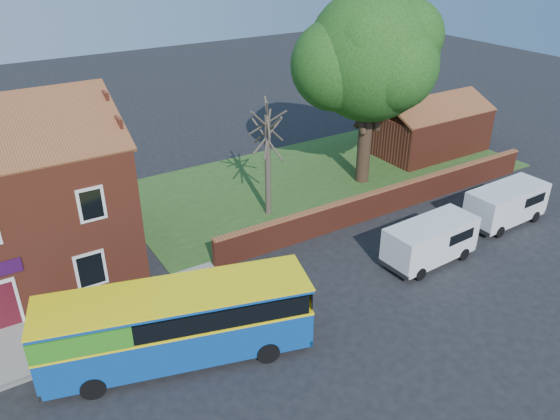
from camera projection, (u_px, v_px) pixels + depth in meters
ground at (249, 375)px, 19.99m from camera, size 120.00×120.00×0.00m
pavement at (17, 351)px, 21.00m from camera, size 18.00×3.50×0.12m
kerb at (25, 380)px, 19.68m from camera, size 18.00×0.15×0.14m
grass_strip at (326, 176)px, 35.86m from camera, size 26.00×12.00×0.04m
boundary_wall at (389, 200)px, 30.98m from camera, size 22.00×0.38×1.60m
outbuilding at (427, 129)px, 39.35m from camera, size 8.20×5.06×4.17m
bus at (168, 323)px, 19.95m from camera, size 10.14×5.03×3.00m
van_near at (430, 240)px, 26.27m from camera, size 4.86×2.16×2.10m
van_far at (506, 203)px, 29.75m from camera, size 4.87×2.12×2.12m
large_tree at (369, 59)px, 31.91m from camera, size 9.64×7.63×11.76m
bare_tree at (268, 161)px, 29.70m from camera, size 2.39×2.84×6.37m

